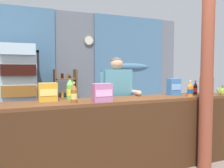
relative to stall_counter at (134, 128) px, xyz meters
name	(u,v)px	position (x,y,z in m)	size (l,w,h in m)	color
ground_plane	(107,153)	(-0.07, 0.80, -0.60)	(7.71, 7.71, 0.00)	slate
back_wall_curtained	(78,69)	(-0.07, 2.62, 0.77)	(5.37, 0.22, 2.68)	slate
stall_counter	(134,128)	(0.00, 0.00, 0.00)	(3.24, 0.53, 0.99)	brown
timber_post	(207,81)	(0.96, -0.27, 0.62)	(0.20, 0.18, 2.54)	brown
drink_fridge	(19,89)	(-1.37, 1.99, 0.40)	(0.70, 0.70, 1.83)	black
bottle_shelf_rack	(66,100)	(-0.44, 2.29, 0.11)	(0.48, 0.28, 1.37)	brown
plastic_lawn_chair	(128,112)	(0.71, 1.58, -0.11)	(0.51, 0.51, 0.86)	#3884D6
shopkeeper	(117,95)	(0.00, 0.56, 0.38)	(0.55, 0.42, 1.55)	#28282D
soda_bottle_lime_soda	(70,89)	(-0.78, 0.30, 0.52)	(0.09, 0.09, 0.31)	#75C64C
soda_bottle_orange_soda	(190,90)	(0.89, -0.03, 0.48)	(0.08, 0.08, 0.23)	orange
soda_bottle_grape_soda	(210,88)	(1.47, 0.17, 0.48)	(0.07, 0.07, 0.21)	#56286B
soda_bottle_cola	(195,88)	(1.15, 0.15, 0.48)	(0.06, 0.06, 0.21)	black
soda_bottle_iced_tea	(74,94)	(-0.80, 0.00, 0.49)	(0.08, 0.08, 0.25)	brown
snack_box_biscuit	(174,87)	(0.78, 0.20, 0.51)	(0.18, 0.13, 0.25)	#3D75B7
snack_box_wafer	(102,93)	(-0.47, -0.06, 0.50)	(0.22, 0.14, 0.22)	#B76699
snack_box_choco_powder	(48,92)	(-1.06, 0.25, 0.50)	(0.22, 0.14, 0.22)	gold
banana_bunch	(223,91)	(1.48, -0.08, 0.44)	(0.27, 0.07, 0.16)	#B7C647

